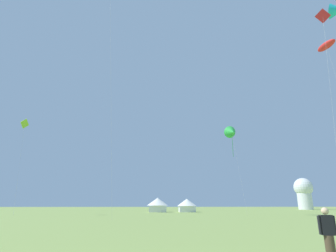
{
  "coord_description": "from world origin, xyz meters",
  "views": [
    {
      "loc": [
        -2.17,
        -2.18,
        1.83
      ],
      "look_at": [
        0.0,
        32.0,
        11.62
      ],
      "focal_mm": 29.29,
      "sensor_mm": 36.0,
      "label": 1
    }
  ],
  "objects_px": {
    "kite_lime_diamond": "(25,125)",
    "person_spectator": "(329,237)",
    "kite_green_delta": "(232,132)",
    "observatory_dome": "(304,192)",
    "festival_tent_center": "(158,204)",
    "kite_red_parafoil": "(326,46)",
    "festival_tent_right": "(187,205)",
    "kite_red_diamond": "(323,20)"
  },
  "relations": [
    {
      "from": "kite_red_diamond",
      "to": "festival_tent_center",
      "type": "xyz_separation_m",
      "value": [
        -20.38,
        39.06,
        -23.17
      ]
    },
    {
      "from": "kite_red_parafoil",
      "to": "kite_green_delta",
      "type": "relative_size",
      "value": 1.74
    },
    {
      "from": "kite_lime_diamond",
      "to": "kite_green_delta",
      "type": "relative_size",
      "value": 1.09
    },
    {
      "from": "festival_tent_right",
      "to": "observatory_dome",
      "type": "distance_m",
      "value": 53.05
    },
    {
      "from": "observatory_dome",
      "to": "kite_green_delta",
      "type": "bearing_deg",
      "value": -129.4
    },
    {
      "from": "person_spectator",
      "to": "kite_green_delta",
      "type": "bearing_deg",
      "value": 76.65
    },
    {
      "from": "kite_red_parafoil",
      "to": "person_spectator",
      "type": "height_order",
      "value": "kite_red_parafoil"
    },
    {
      "from": "kite_red_parafoil",
      "to": "person_spectator",
      "type": "bearing_deg",
      "value": -128.23
    },
    {
      "from": "kite_red_parafoil",
      "to": "kite_green_delta",
      "type": "bearing_deg",
      "value": 143.84
    },
    {
      "from": "kite_red_diamond",
      "to": "person_spectator",
      "type": "bearing_deg",
      "value": -129.13
    },
    {
      "from": "festival_tent_center",
      "to": "observatory_dome",
      "type": "relative_size",
      "value": 0.47
    },
    {
      "from": "kite_red_parafoil",
      "to": "observatory_dome",
      "type": "relative_size",
      "value": 2.56
    },
    {
      "from": "kite_lime_diamond",
      "to": "person_spectator",
      "type": "relative_size",
      "value": 10.04
    },
    {
      "from": "kite_red_diamond",
      "to": "kite_green_delta",
      "type": "bearing_deg",
      "value": 111.24
    },
    {
      "from": "festival_tent_right",
      "to": "kite_green_delta",
      "type": "bearing_deg",
      "value": -73.58
    },
    {
      "from": "festival_tent_center",
      "to": "festival_tent_right",
      "type": "bearing_deg",
      "value": -0.0
    },
    {
      "from": "kite_red_parafoil",
      "to": "festival_tent_center",
      "type": "height_order",
      "value": "kite_red_parafoil"
    },
    {
      "from": "kite_lime_diamond",
      "to": "festival_tent_right",
      "type": "relative_size",
      "value": 3.67
    },
    {
      "from": "person_spectator",
      "to": "observatory_dome",
      "type": "bearing_deg",
      "value": 60.87
    },
    {
      "from": "kite_lime_diamond",
      "to": "festival_tent_center",
      "type": "height_order",
      "value": "kite_lime_diamond"
    },
    {
      "from": "kite_red_parafoil",
      "to": "kite_green_delta",
      "type": "height_order",
      "value": "kite_red_parafoil"
    },
    {
      "from": "kite_lime_diamond",
      "to": "person_spectator",
      "type": "distance_m",
      "value": 53.6
    },
    {
      "from": "kite_red_diamond",
      "to": "observatory_dome",
      "type": "relative_size",
      "value": 2.47
    },
    {
      "from": "person_spectator",
      "to": "festival_tent_center",
      "type": "xyz_separation_m",
      "value": [
        -3.7,
        59.56,
        0.98
      ]
    },
    {
      "from": "kite_green_delta",
      "to": "kite_red_parafoil",
      "type": "bearing_deg",
      "value": -36.16
    },
    {
      "from": "kite_red_diamond",
      "to": "festival_tent_right",
      "type": "distance_m",
      "value": 47.38
    },
    {
      "from": "festival_tent_center",
      "to": "festival_tent_right",
      "type": "relative_size",
      "value": 1.08
    },
    {
      "from": "festival_tent_center",
      "to": "festival_tent_right",
      "type": "distance_m",
      "value": 7.09
    },
    {
      "from": "person_spectator",
      "to": "festival_tent_right",
      "type": "height_order",
      "value": "festival_tent_right"
    },
    {
      "from": "kite_lime_diamond",
      "to": "kite_red_parafoil",
      "type": "distance_m",
      "value": 55.03
    },
    {
      "from": "kite_red_diamond",
      "to": "observatory_dome",
      "type": "xyz_separation_m",
      "value": [
        31.86,
        66.59,
        -18.99
      ]
    },
    {
      "from": "kite_red_parafoil",
      "to": "kite_red_diamond",
      "type": "bearing_deg",
      "value": -126.04
    },
    {
      "from": "person_spectator",
      "to": "observatory_dome",
      "type": "height_order",
      "value": "observatory_dome"
    },
    {
      "from": "kite_green_delta",
      "to": "festival_tent_center",
      "type": "bearing_deg",
      "value": 122.86
    },
    {
      "from": "kite_lime_diamond",
      "to": "festival_tent_right",
      "type": "xyz_separation_m",
      "value": [
        32.68,
        17.35,
        -14.41
      ]
    },
    {
      "from": "kite_green_delta",
      "to": "observatory_dome",
      "type": "relative_size",
      "value": 1.48
    },
    {
      "from": "kite_red_parafoil",
      "to": "kite_red_diamond",
      "type": "height_order",
      "value": "kite_red_parafoil"
    },
    {
      "from": "kite_lime_diamond",
      "to": "person_spectator",
      "type": "height_order",
      "value": "kite_lime_diamond"
    },
    {
      "from": "festival_tent_right",
      "to": "kite_red_parafoil",
      "type": "bearing_deg",
      "value": -56.91
    },
    {
      "from": "kite_lime_diamond",
      "to": "kite_green_delta",
      "type": "distance_m",
      "value": 38.76
    },
    {
      "from": "kite_green_delta",
      "to": "kite_red_diamond",
      "type": "xyz_separation_m",
      "value": [
        7.34,
        -18.87,
        10.37
      ]
    },
    {
      "from": "kite_red_parafoil",
      "to": "festival_tent_center",
      "type": "bearing_deg",
      "value": 131.55
    }
  ]
}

